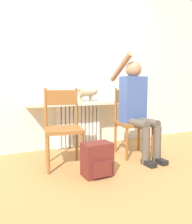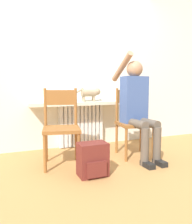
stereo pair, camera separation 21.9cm
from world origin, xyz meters
name	(u,v)px [view 1 (the left image)]	position (x,y,z in m)	size (l,w,h in m)	color
ground_plane	(117,170)	(0.00, 0.00, 0.00)	(12.00, 12.00, 0.00)	#B27F47
wall_with_window	(76,62)	(0.00, 1.23, 1.35)	(7.00, 0.06, 2.70)	silver
radiator	(79,126)	(0.00, 1.15, 0.34)	(0.73, 0.08, 0.68)	white
windowsill	(81,103)	(0.00, 1.04, 0.71)	(1.64, 0.31, 0.05)	beige
window_glass	(77,59)	(0.00, 1.20, 1.40)	(1.57, 0.01, 1.34)	white
chair_left	(63,126)	(-0.50, 0.42, 0.48)	(0.51, 0.51, 0.94)	brown
chair_right	(132,121)	(0.52, 0.42, 0.48)	(0.49, 0.49, 0.94)	brown
person	(136,103)	(0.51, 0.32, 0.74)	(0.36, 0.95, 1.42)	brown
cat	(88,93)	(0.12, 1.03, 0.87)	(0.43, 0.11, 0.22)	#9E896B
backpack	(97,160)	(-0.28, -0.05, 0.18)	(0.31, 0.24, 0.36)	maroon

